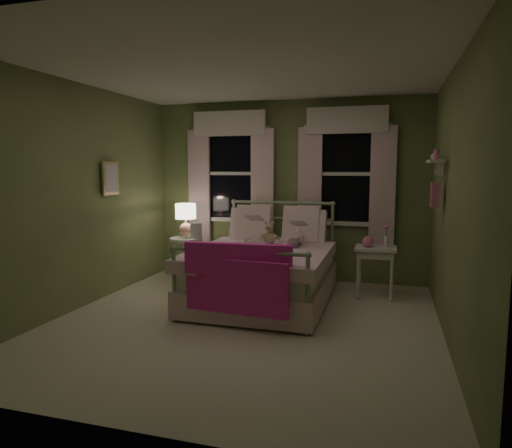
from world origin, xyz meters
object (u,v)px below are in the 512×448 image
(teddy_bear, at_px, (270,235))
(nightstand_right, at_px, (376,255))
(child_left, at_px, (252,224))
(nightstand_left, at_px, (186,254))
(child_right, at_px, (294,220))
(table_lamp, at_px, (186,216))
(bed, at_px, (264,271))

(teddy_bear, distance_m, nightstand_right, 1.36)
(child_left, distance_m, nightstand_right, 1.63)
(child_left, height_order, nightstand_right, child_left)
(child_left, xyz_separation_m, nightstand_left, (-1.02, 0.14, -0.48))
(nightstand_left, height_order, nightstand_right, same)
(child_right, relative_size, table_lamp, 1.73)
(table_lamp, bearing_deg, child_right, -5.20)
(bed, distance_m, child_left, 0.72)
(nightstand_left, height_order, table_lamp, table_lamp)
(child_right, bearing_deg, nightstand_left, -11.33)
(teddy_bear, xyz_separation_m, nightstand_right, (1.30, 0.30, -0.24))
(table_lamp, bearing_deg, bed, -23.54)
(nightstand_left, relative_size, table_lamp, 1.41)
(child_right, bearing_deg, bed, 50.27)
(table_lamp, xyz_separation_m, nightstand_right, (2.60, -0.01, -0.40))
(child_right, distance_m, nightstand_left, 1.68)
(bed, xyz_separation_m, nightstand_left, (-1.30, 0.56, 0.03))
(nightstand_left, bearing_deg, teddy_bear, -13.11)
(teddy_bear, height_order, nightstand_right, teddy_bear)
(bed, bearing_deg, table_lamp, 156.46)
(child_left, bearing_deg, table_lamp, 4.61)
(teddy_bear, height_order, table_lamp, table_lamp)
(bed, height_order, child_right, child_right)
(child_right, height_order, nightstand_right, child_right)
(child_right, relative_size, nightstand_right, 1.25)
(teddy_bear, distance_m, nightstand_left, 1.38)
(child_left, distance_m, teddy_bear, 0.34)
(bed, distance_m, teddy_bear, 0.49)
(bed, relative_size, table_lamp, 4.41)
(child_left, height_order, table_lamp, child_left)
(bed, bearing_deg, child_right, 56.40)
(bed, xyz_separation_m, table_lamp, (-1.30, 0.56, 0.57))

